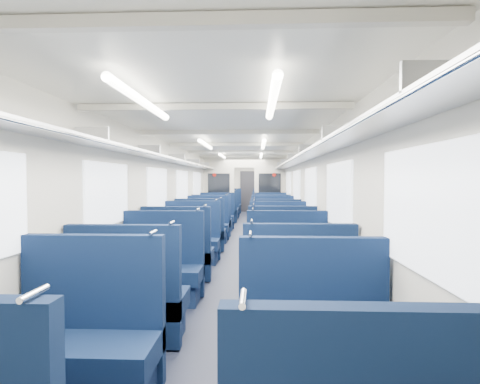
{
  "coord_description": "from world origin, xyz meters",
  "views": [
    {
      "loc": [
        0.41,
        -9.71,
        1.6
      ],
      "look_at": [
        -0.09,
        1.99,
        1.2
      ],
      "focal_mm": 28.35,
      "sensor_mm": 36.0,
      "label": 1
    }
  ],
  "objects_px": {
    "seat_7": "(288,272)",
    "seat_21": "(268,213)",
    "bulkhead": "(244,190)",
    "seat_2": "(86,347)",
    "seat_8": "(178,256)",
    "seat_18": "(217,218)",
    "seat_19": "(269,218)",
    "seat_9": "(282,255)",
    "seat_20": "(222,213)",
    "seat_23": "(267,210)",
    "seat_27": "(265,206)",
    "seat_17": "(271,223)",
    "seat_16": "(212,223)",
    "seat_25": "(266,208)",
    "seat_13": "(275,235)",
    "seat_3": "(315,354)",
    "seat_14": "(208,227)",
    "seat_4": "(129,305)",
    "seat_10": "(192,243)",
    "seat_24": "(227,208)",
    "seat_26": "(229,206)",
    "seat_5": "(298,302)",
    "seat_12": "(200,234)",
    "seat_6": "(162,273)",
    "seat_22": "(225,210)",
    "end_door": "(248,191)",
    "seat_11": "(278,244)",
    "seat_15": "(273,228)"
  },
  "relations": [
    {
      "from": "seat_25",
      "to": "seat_13",
      "type": "bearing_deg",
      "value": -90.0
    },
    {
      "from": "seat_5",
      "to": "seat_20",
      "type": "xyz_separation_m",
      "value": [
        -1.66,
        10.1,
        0.0
      ]
    },
    {
      "from": "seat_9",
      "to": "seat_20",
      "type": "distance_m",
      "value": 7.91
    },
    {
      "from": "end_door",
      "to": "seat_21",
      "type": "distance_m",
      "value": 4.91
    },
    {
      "from": "seat_8",
      "to": "seat_18",
      "type": "bearing_deg",
      "value": 90.0
    },
    {
      "from": "seat_5",
      "to": "seat_4",
      "type": "bearing_deg",
      "value": -174.76
    },
    {
      "from": "seat_22",
      "to": "seat_23",
      "type": "xyz_separation_m",
      "value": [
        1.66,
        -0.02,
        0.0
      ]
    },
    {
      "from": "seat_16",
      "to": "seat_23",
      "type": "distance_m",
      "value": 4.8
    },
    {
      "from": "seat_3",
      "to": "seat_25",
      "type": "height_order",
      "value": "same"
    },
    {
      "from": "seat_9",
      "to": "seat_11",
      "type": "xyz_separation_m",
      "value": [
        0.0,
        1.01,
        0.0
      ]
    },
    {
      "from": "seat_24",
      "to": "seat_23",
      "type": "bearing_deg",
      "value": -31.42
    },
    {
      "from": "seat_23",
      "to": "seat_10",
      "type": "bearing_deg",
      "value": -101.97
    },
    {
      "from": "seat_22",
      "to": "seat_25",
      "type": "distance_m",
      "value": 2.0
    },
    {
      "from": "seat_9",
      "to": "seat_20",
      "type": "bearing_deg",
      "value": 102.12
    },
    {
      "from": "seat_17",
      "to": "seat_11",
      "type": "bearing_deg",
      "value": -90.0
    },
    {
      "from": "seat_3",
      "to": "seat_14",
      "type": "bearing_deg",
      "value": 103.39
    },
    {
      "from": "seat_19",
      "to": "seat_9",
      "type": "bearing_deg",
      "value": -90.0
    },
    {
      "from": "seat_23",
      "to": "seat_27",
      "type": "bearing_deg",
      "value": 90.0
    },
    {
      "from": "seat_10",
      "to": "seat_27",
      "type": "relative_size",
      "value": 1.0
    },
    {
      "from": "bulkhead",
      "to": "seat_22",
      "type": "xyz_separation_m",
      "value": [
        -0.83,
        2.03,
        -0.86
      ]
    },
    {
      "from": "seat_10",
      "to": "seat_11",
      "type": "height_order",
      "value": "same"
    },
    {
      "from": "seat_10",
      "to": "seat_17",
      "type": "xyz_separation_m",
      "value": [
        1.66,
        3.44,
        0.0
      ]
    },
    {
      "from": "seat_6",
      "to": "seat_10",
      "type": "relative_size",
      "value": 1.0
    },
    {
      "from": "seat_7",
      "to": "seat_19",
      "type": "bearing_deg",
      "value": 90.0
    },
    {
      "from": "end_door",
      "to": "seat_10",
      "type": "xyz_separation_m",
      "value": [
        -0.83,
        -11.45,
        -0.63
      ]
    },
    {
      "from": "seat_5",
      "to": "seat_23",
      "type": "xyz_separation_m",
      "value": [
        0.0,
        11.27,
        0.0
      ]
    },
    {
      "from": "seat_4",
      "to": "seat_27",
      "type": "distance_m",
      "value": 13.72
    },
    {
      "from": "seat_10",
      "to": "seat_26",
      "type": "relative_size",
      "value": 1.0
    },
    {
      "from": "seat_21",
      "to": "seat_25",
      "type": "relative_size",
      "value": 1.0
    },
    {
      "from": "seat_16",
      "to": "seat_17",
      "type": "bearing_deg",
      "value": 3.93
    },
    {
      "from": "seat_17",
      "to": "seat_27",
      "type": "relative_size",
      "value": 1.0
    },
    {
      "from": "seat_12",
      "to": "seat_23",
      "type": "height_order",
      "value": "same"
    },
    {
      "from": "seat_6",
      "to": "seat_21",
      "type": "relative_size",
      "value": 1.0
    },
    {
      "from": "seat_10",
      "to": "seat_23",
      "type": "bearing_deg",
      "value": 78.03
    },
    {
      "from": "seat_16",
      "to": "seat_7",
      "type": "bearing_deg",
      "value": -73.4
    },
    {
      "from": "seat_25",
      "to": "seat_27",
      "type": "distance_m",
      "value": 1.06
    },
    {
      "from": "seat_6",
      "to": "seat_9",
      "type": "relative_size",
      "value": 1.0
    },
    {
      "from": "seat_15",
      "to": "seat_22",
      "type": "height_order",
      "value": "same"
    },
    {
      "from": "end_door",
      "to": "seat_11",
      "type": "distance_m",
      "value": 11.55
    },
    {
      "from": "seat_7",
      "to": "seat_9",
      "type": "relative_size",
      "value": 1.0
    },
    {
      "from": "seat_7",
      "to": "seat_21",
      "type": "relative_size",
      "value": 1.0
    },
    {
      "from": "seat_22",
      "to": "seat_18",
      "type": "bearing_deg",
      "value": -90.0
    },
    {
      "from": "seat_10",
      "to": "seat_25",
      "type": "distance_m",
      "value": 9.12
    },
    {
      "from": "end_door",
      "to": "seat_7",
      "type": "distance_m",
      "value": 13.73
    },
    {
      "from": "seat_4",
      "to": "seat_5",
      "type": "bearing_deg",
      "value": 5.24
    },
    {
      "from": "seat_6",
      "to": "seat_18",
      "type": "distance_m",
      "value": 6.94
    },
    {
      "from": "seat_22",
      "to": "seat_5",
      "type": "bearing_deg",
      "value": -81.63
    },
    {
      "from": "seat_7",
      "to": "seat_10",
      "type": "relative_size",
      "value": 1.0
    },
    {
      "from": "bulkhead",
      "to": "seat_2",
      "type": "bearing_deg",
      "value": -94.58
    },
    {
      "from": "bulkhead",
      "to": "seat_16",
      "type": "height_order",
      "value": "bulkhead"
    }
  ]
}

